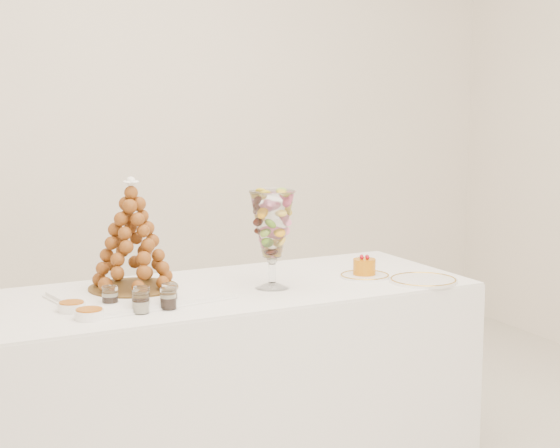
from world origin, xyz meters
TOP-DOWN VIEW (x-y plane):
  - buffet_table at (-0.10, 0.35)m, footprint 1.89×0.80m
  - lace_tray at (-0.43, 0.35)m, footprint 0.61×0.49m
  - macaron_vase at (0.07, 0.28)m, footprint 0.17×0.17m
  - cake_plate at (0.48, 0.29)m, footprint 0.20×0.20m
  - spare_plate at (0.64, 0.12)m, footprint 0.26×0.26m
  - verrine_a at (-0.56, 0.25)m, footprint 0.07×0.07m
  - verrine_b at (-0.47, 0.19)m, footprint 0.07×0.07m
  - verrine_c at (-0.36, 0.21)m, footprint 0.06×0.06m
  - verrine_d at (-0.49, 0.13)m, footprint 0.07×0.07m
  - verrine_e at (-0.39, 0.14)m, footprint 0.06×0.06m
  - ramekin_back at (-0.69, 0.26)m, footprint 0.09×0.09m
  - ramekin_front at (-0.66, 0.13)m, footprint 0.10×0.10m
  - croquembouche at (-0.43, 0.42)m, footprint 0.34×0.34m
  - mousse_cake at (0.48, 0.30)m, footprint 0.09×0.09m

SIDE VIEW (x-z plane):
  - buffet_table at x=-0.10m, z-range 0.00..0.71m
  - cake_plate at x=0.48m, z-range 0.71..0.72m
  - spare_plate at x=0.64m, z-range 0.71..0.72m
  - lace_tray at x=-0.43m, z-range 0.71..0.73m
  - ramekin_back at x=-0.69m, z-range 0.71..0.74m
  - ramekin_front at x=-0.66m, z-range 0.71..0.74m
  - verrine_c at x=-0.36m, z-range 0.71..0.78m
  - verrine_a at x=-0.56m, z-range 0.71..0.78m
  - verrine_e at x=-0.39m, z-range 0.71..0.78m
  - verrine_b at x=-0.47m, z-range 0.71..0.79m
  - verrine_d at x=-0.49m, z-range 0.71..0.79m
  - mousse_cake at x=0.48m, z-range 0.71..0.79m
  - croquembouche at x=-0.43m, z-range 0.72..1.13m
  - macaron_vase at x=0.07m, z-range 0.76..1.13m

